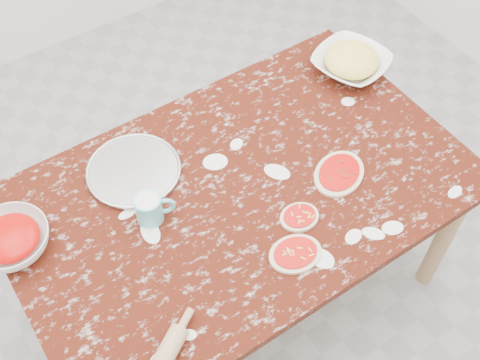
% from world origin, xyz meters
% --- Properties ---
extents(ground, '(4.00, 4.00, 0.00)m').
position_xyz_m(ground, '(0.00, 0.00, 0.00)').
color(ground, gray).
extents(worktable, '(1.60, 1.00, 0.75)m').
position_xyz_m(worktable, '(0.00, 0.00, 0.67)').
color(worktable, '#381007').
rests_on(worktable, ground).
extents(pizza_tray, '(0.38, 0.38, 0.01)m').
position_xyz_m(pizza_tray, '(-0.27, 0.27, 0.76)').
color(pizza_tray, '#B2B2B7').
rests_on(pizza_tray, worktable).
extents(sauce_bowl, '(0.30, 0.30, 0.08)m').
position_xyz_m(sauce_bowl, '(-0.74, 0.21, 0.79)').
color(sauce_bowl, white).
rests_on(sauce_bowl, worktable).
extents(cheese_bowl, '(0.36, 0.36, 0.07)m').
position_xyz_m(cheese_bowl, '(0.71, 0.25, 0.79)').
color(cheese_bowl, white).
rests_on(cheese_bowl, worktable).
extents(flour_mug, '(0.13, 0.09, 0.11)m').
position_xyz_m(flour_mug, '(-0.31, 0.06, 0.81)').
color(flour_mug, '#5FC4CC').
rests_on(flour_mug, worktable).
extents(pizza_left, '(0.20, 0.17, 0.02)m').
position_xyz_m(pizza_left, '(0.00, -0.32, 0.76)').
color(pizza_left, beige).
rests_on(pizza_left, worktable).
extents(pizza_mid, '(0.15, 0.13, 0.02)m').
position_xyz_m(pizza_mid, '(0.10, -0.21, 0.76)').
color(pizza_mid, beige).
rests_on(pizza_mid, worktable).
extents(pizza_right, '(0.26, 0.24, 0.02)m').
position_xyz_m(pizza_right, '(0.33, -0.14, 0.76)').
color(pizza_right, beige).
rests_on(pizza_right, worktable).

